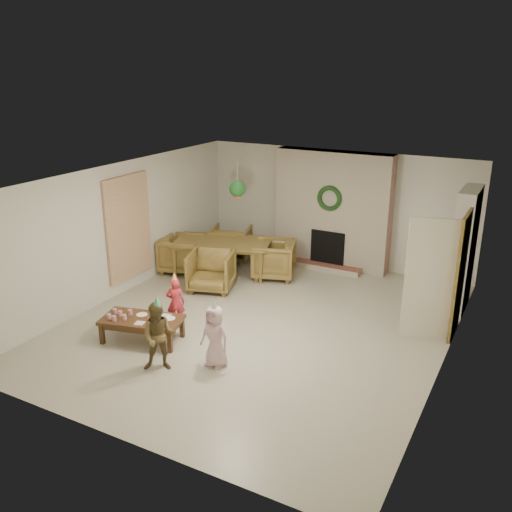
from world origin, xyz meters
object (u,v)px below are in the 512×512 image
Objects in this scene: dining_chair_left at (182,254)px; dining_chair_right at (274,259)px; dining_chair_far at (231,243)px; child_pink at (215,336)px; dining_chair_near at (211,271)px; child_red at (176,303)px; dining_table at (222,258)px; coffee_table_top at (142,320)px; child_plaid at (159,337)px.

dining_chair_left is 1.00× the size of dining_chair_right.
dining_chair_far is 4.61m from child_pink.
dining_chair_far is at bearing -45.00° from dining_chair_left.
dining_chair_near is 1.41m from dining_chair_right.
dining_chair_left is 2.63m from child_red.
dining_table is 2.13× the size of child_pink.
dining_chair_near is at bearing -135.00° from dining_chair_left.
child_red is (0.17, 0.68, 0.07)m from coffee_table_top.
dining_chair_near is at bearing 79.96° from coffee_table_top.
child_plaid reaches higher than child_pink.
dining_chair_left is 0.67× the size of coffee_table_top.
child_pink reaches higher than dining_chair_right.
dining_table is 0.88m from dining_chair_left.
dining_chair_left is (-0.56, -1.11, 0.00)m from dining_chair_far.
child_plaid is (0.80, -0.56, 0.16)m from coffee_table_top.
child_pink is at bearing 6.35° from child_plaid.
dining_chair_far reaches higher than coffee_table_top.
dining_chair_right is (1.04, 0.34, 0.04)m from dining_table.
dining_chair_far reaches higher than dining_table.
coffee_table_top is 1.45m from child_pink.
dining_chair_near is at bearing 90.00° from dining_chair_far.
dining_table is 2.54m from child_red.
dining_chair_far is 4.04m from coffee_table_top.
dining_chair_right is at bearing 65.92° from coffee_table_top.
dining_table reaches higher than coffee_table_top.
child_pink is (0.64, 0.47, -0.05)m from child_plaid.
dining_chair_near is 3.04m from child_plaid.
child_red is at bearing -164.59° from dining_chair_left.
child_pink is (2.15, -4.08, 0.08)m from dining_chair_far.
dining_chair_near is at bearing 79.01° from child_plaid.
dining_chair_far is 0.91× the size of child_pink.
coffee_table_top is 1.22× the size of child_plaid.
child_pink is (1.88, -3.24, 0.12)m from dining_table.
dining_table is 2.33× the size of child_red.
child_plaid is at bearing -15.23° from dining_chair_right.
child_plaid reaches higher than dining_chair_right.
child_plaid is 1.11× the size of child_pink.
dining_table is at bearing -106.05° from child_red.
dining_table is 0.88m from dining_chair_far.
dining_chair_near is 1.76m from dining_chair_far.
dining_chair_far is 1.00× the size of child_red.
dining_chair_far is at bearing 90.00° from dining_chair_near.
dining_table is at bearing -90.00° from dining_chair_right.
child_plaid is (0.97, -2.87, 0.13)m from dining_chair_near.
coffee_table_top is at bearing -179.10° from child_pink.
child_red is at bearing 87.00° from dining_chair_far.
coffee_table_top is (1.28, -2.87, -0.03)m from dining_chair_left.
child_pink reaches higher than dining_chair_near.
dining_chair_near is at bearing 128.57° from child_pink.
dining_chair_right is at bearing 141.34° from dining_chair_far.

